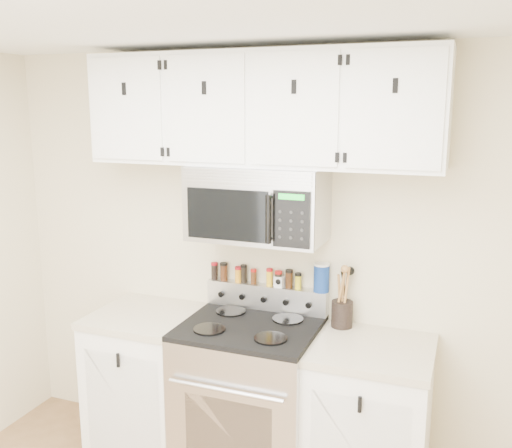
{
  "coord_description": "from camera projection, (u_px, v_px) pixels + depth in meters",
  "views": [
    {
      "loc": [
        1.12,
        -1.41,
        2.17
      ],
      "look_at": [
        0.03,
        1.45,
        1.53
      ],
      "focal_mm": 40.0,
      "sensor_mm": 36.0,
      "label": 1
    }
  ],
  "objects": [
    {
      "name": "back_wall",
      "position": [
        269.0,
        260.0,
        3.46
      ],
      "size": [
        3.5,
        0.01,
        2.5
      ],
      "primitive_type": "cube",
      "color": "beige",
      "rests_on": "floor"
    },
    {
      "name": "range",
      "position": [
        250.0,
        399.0,
        3.33
      ],
      "size": [
        0.76,
        0.65,
        1.1
      ],
      "color": "#B7B7BA",
      "rests_on": "floor"
    },
    {
      "name": "base_cabinet_left",
      "position": [
        149.0,
        382.0,
        3.59
      ],
      "size": [
        0.64,
        0.62,
        0.92
      ],
      "color": "white",
      "rests_on": "floor"
    },
    {
      "name": "base_cabinet_right",
      "position": [
        369.0,
        424.0,
        3.11
      ],
      "size": [
        0.64,
        0.62,
        0.92
      ],
      "color": "white",
      "rests_on": "floor"
    },
    {
      "name": "microwave",
      "position": [
        258.0,
        203.0,
        3.21
      ],
      "size": [
        0.76,
        0.44,
        0.42
      ],
      "color": "#9E9EA3",
      "rests_on": "back_wall"
    },
    {
      "name": "upper_cabinets",
      "position": [
        259.0,
        109.0,
        3.13
      ],
      "size": [
        2.0,
        0.35,
        0.62
      ],
      "color": "white",
      "rests_on": "back_wall"
    },
    {
      "name": "utensil_crock",
      "position": [
        342.0,
        312.0,
        3.27
      ],
      "size": [
        0.12,
        0.12,
        0.36
      ],
      "color": "black",
      "rests_on": "base_cabinet_right"
    },
    {
      "name": "kitchen_timer",
      "position": [
        280.0,
        281.0,
        3.43
      ],
      "size": [
        0.06,
        0.06,
        0.07
      ],
      "primitive_type": "cube",
      "rotation": [
        0.0,
        0.0,
        -0.19
      ],
      "color": "white",
      "rests_on": "range"
    },
    {
      "name": "salt_canister",
      "position": [
        321.0,
        277.0,
        3.32
      ],
      "size": [
        0.09,
        0.09,
        0.17
      ],
      "color": "navy",
      "rests_on": "range"
    },
    {
      "name": "spice_jar_0",
      "position": [
        214.0,
        271.0,
        3.57
      ],
      "size": [
        0.04,
        0.04,
        0.11
      ],
      "color": "black",
      "rests_on": "range"
    },
    {
      "name": "spice_jar_1",
      "position": [
        224.0,
        271.0,
        3.55
      ],
      "size": [
        0.05,
        0.05,
        0.11
      ],
      "color": "#3E1F0E",
      "rests_on": "range"
    },
    {
      "name": "spice_jar_2",
      "position": [
        238.0,
        274.0,
        3.52
      ],
      "size": [
        0.04,
        0.04,
        0.1
      ],
      "color": "orange",
      "rests_on": "range"
    },
    {
      "name": "spice_jar_3",
      "position": [
        244.0,
        274.0,
        3.5
      ],
      "size": [
        0.04,
        0.04,
        0.11
      ],
      "color": "black",
      "rests_on": "range"
    },
    {
      "name": "spice_jar_4",
      "position": [
        254.0,
        276.0,
        3.48
      ],
      "size": [
        0.04,
        0.04,
        0.09
      ],
      "color": "#42230F",
      "rests_on": "range"
    },
    {
      "name": "spice_jar_5",
      "position": [
        269.0,
        277.0,
        3.44
      ],
      "size": [
        0.04,
        0.04,
        0.11
      ],
      "color": "yellow",
      "rests_on": "range"
    },
    {
      "name": "spice_jar_6",
      "position": [
        278.0,
        279.0,
        3.42
      ],
      "size": [
        0.04,
        0.04,
        0.1
      ],
      "color": "black",
      "rests_on": "range"
    },
    {
      "name": "spice_jar_7",
      "position": [
        289.0,
        279.0,
        3.4
      ],
      "size": [
        0.04,
        0.04,
        0.11
      ],
      "color": "#391E0D",
      "rests_on": "range"
    },
    {
      "name": "spice_jar_8",
      "position": [
        298.0,
        281.0,
        3.38
      ],
      "size": [
        0.04,
        0.04,
        0.1
      ],
      "color": "gold",
      "rests_on": "range"
    }
  ]
}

